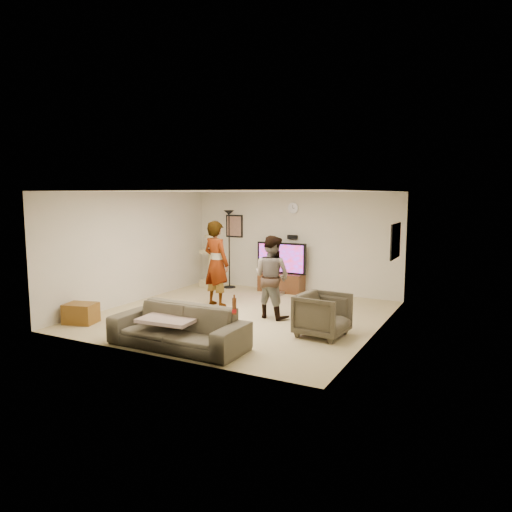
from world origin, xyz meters
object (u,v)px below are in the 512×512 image
at_px(tv, 281,258).
at_px(tv_stand, 281,282).
at_px(cat_tree, 210,261).
at_px(side_table, 81,313).
at_px(armchair, 323,315).
at_px(floor_lamp, 229,249).
at_px(person_right, 272,277).
at_px(sofa, 178,327).
at_px(beer_bottle, 234,306).
at_px(person_left, 216,264).

bearing_deg(tv, tv_stand, 0.00).
relative_size(cat_tree, side_table, 2.44).
bearing_deg(side_table, armchair, 16.86).
xyz_separation_m(floor_lamp, person_right, (2.29, -2.23, -0.20)).
distance_m(sofa, armchair, 2.48).
bearing_deg(person_right, tv_stand, -58.97).
bearing_deg(cat_tree, tv, 8.96).
bearing_deg(sofa, beer_bottle, 0.36).
xyz_separation_m(cat_tree, sofa, (2.25, -4.44, -0.37)).
distance_m(tv_stand, person_right, 2.59).
bearing_deg(sofa, tv_stand, 94.28).
distance_m(person_left, beer_bottle, 3.36).
relative_size(cat_tree, person_left, 0.75).
xyz_separation_m(tv_stand, floor_lamp, (-1.43, -0.14, 0.78)).
relative_size(person_left, sofa, 0.83).
height_order(tv, person_right, person_right).
relative_size(cat_tree, armchair, 1.69).
relative_size(tv, side_table, 2.27).
distance_m(person_right, armchair, 1.59).
bearing_deg(tv_stand, person_left, -107.36).
bearing_deg(person_left, cat_tree, -38.74).
height_order(cat_tree, person_right, person_right).
distance_m(person_left, person_right, 1.54).
relative_size(floor_lamp, side_table, 3.54).
relative_size(cat_tree, person_right, 0.85).
xyz_separation_m(beer_bottle, armchair, (0.82, 1.63, -0.41)).
distance_m(sofa, beer_bottle, 1.14).
xyz_separation_m(tv, person_left, (-0.64, -2.04, 0.08)).
bearing_deg(beer_bottle, person_right, 102.14).
xyz_separation_m(tv, armchair, (2.19, -3.11, -0.48)).
distance_m(tv_stand, armchair, 3.81).
bearing_deg(armchair, tv, 40.47).
height_order(floor_lamp, sofa, floor_lamp).
distance_m(floor_lamp, cat_tree, 0.60).
height_order(cat_tree, armchair, cat_tree).
bearing_deg(armchair, person_left, 74.69).
bearing_deg(person_right, cat_tree, -25.48).
height_order(tv, armchair, tv).
relative_size(person_left, beer_bottle, 7.51).
relative_size(tv_stand, beer_bottle, 4.54).
distance_m(tv, armchair, 3.83).
distance_m(tv_stand, tv, 0.62).
distance_m(floor_lamp, beer_bottle, 5.39).
distance_m(beer_bottle, side_table, 3.62).
xyz_separation_m(cat_tree, armchair, (4.11, -2.81, -0.32)).
xyz_separation_m(cat_tree, beer_bottle, (3.29, -4.44, 0.09)).
xyz_separation_m(person_left, beer_bottle, (2.01, -2.70, -0.15)).
relative_size(person_left, armchair, 2.27).
relative_size(tv_stand, tv, 0.87).
distance_m(person_left, armchair, 3.07).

